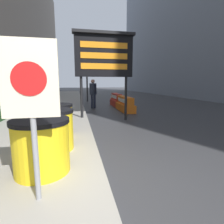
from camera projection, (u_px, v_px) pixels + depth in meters
ground_plane at (109, 194)px, 2.34m from camera, size 120.00×120.00×0.00m
bare_tree at (21, 77)px, 9.31m from camera, size 1.37×1.66×3.36m
barrel_drum_foreground at (42, 146)px, 2.55m from camera, size 0.82×0.82×0.80m
barrel_drum_middle at (53, 130)px, 3.43m from camera, size 0.82×0.82×0.80m
barrel_drum_back at (56, 120)px, 4.30m from camera, size 0.82×0.82×0.80m
warning_sign at (31, 93)px, 1.78m from camera, size 0.57×0.08×1.74m
message_board at (104, 56)px, 6.52m from camera, size 2.29×0.36×3.32m
jersey_barrier_orange_near at (125, 105)px, 9.33m from camera, size 0.58×2.03×0.77m
jersey_barrier_red_striped at (116, 101)px, 11.36m from camera, size 0.50×1.76×0.81m
traffic_cone_near at (112, 98)px, 14.28m from camera, size 0.34×0.34×0.61m
traffic_cone_mid at (126, 98)px, 13.07m from camera, size 0.41×0.41×0.73m
traffic_cone_far at (117, 98)px, 13.41m from camera, size 0.44×0.44×0.79m
traffic_light_near_curb at (87, 67)px, 13.70m from camera, size 0.28×0.44×3.70m
pedestrian_worker at (93, 91)px, 10.22m from camera, size 0.43×0.52×1.69m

